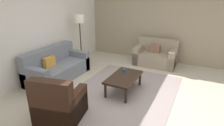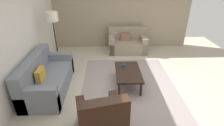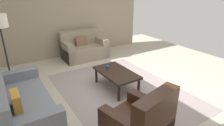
# 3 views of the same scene
# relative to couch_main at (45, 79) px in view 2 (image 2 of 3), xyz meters

# --- Properties ---
(ground_plane) EXTENTS (8.00, 8.00, 0.00)m
(ground_plane) POSITION_rel_couch_main_xyz_m (-0.04, -2.11, -0.30)
(ground_plane) COLOR #B2A893
(rear_partition) EXTENTS (6.00, 0.12, 2.80)m
(rear_partition) POSITION_rel_couch_main_xyz_m (-0.04, 0.49, 1.10)
(rear_partition) COLOR silver
(rear_partition) RESTS_ON ground_plane
(stone_feature_panel) EXTENTS (0.12, 5.20, 2.80)m
(stone_feature_panel) POSITION_rel_couch_main_xyz_m (2.96, -2.11, 1.10)
(stone_feature_panel) COLOR gray
(stone_feature_panel) RESTS_ON ground_plane
(area_rug) EXTENTS (3.32, 2.43, 0.01)m
(area_rug) POSITION_rel_couch_main_xyz_m (-0.04, -2.11, -0.29)
(area_rug) COLOR gray
(area_rug) RESTS_ON ground_plane
(couch_main) EXTENTS (1.90, 0.88, 0.88)m
(couch_main) POSITION_rel_couch_main_xyz_m (0.00, 0.00, 0.00)
(couch_main) COLOR slate
(couch_main) RESTS_ON ground_plane
(couch_loveseat) EXTENTS (0.84, 1.37, 0.88)m
(couch_loveseat) POSITION_rel_couch_main_xyz_m (2.43, -2.31, 0.00)
(couch_loveseat) COLOR gray
(couch_loveseat) RESTS_ON ground_plane
(armchair_leather) EXTENTS (0.96, 0.96, 0.95)m
(armchair_leather) POSITION_rel_couch_main_xyz_m (-1.48, -1.44, 0.01)
(armchair_leather) COLOR black
(armchair_leather) RESTS_ON ground_plane
(coffee_table) EXTENTS (1.10, 0.64, 0.41)m
(coffee_table) POSITION_rel_couch_main_xyz_m (0.14, -2.09, 0.06)
(coffee_table) COLOR black
(coffee_table) RESTS_ON ground_plane
(cup) EXTENTS (0.08, 0.08, 0.09)m
(cup) POSITION_rel_couch_main_xyz_m (0.37, -1.99, 0.15)
(cup) COLOR #1E478C
(cup) RESTS_ON coffee_table
(lamp_standing) EXTENTS (0.32, 0.32, 1.71)m
(lamp_standing) POSITION_rel_couch_main_xyz_m (1.21, -0.04, 1.11)
(lamp_standing) COLOR black
(lamp_standing) RESTS_ON ground_plane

